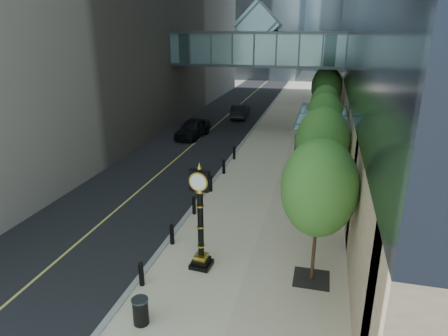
% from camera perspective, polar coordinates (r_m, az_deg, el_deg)
% --- Properties ---
extents(ground, '(320.00, 320.00, 0.00)m').
position_cam_1_polar(ground, '(14.76, -3.22, -20.23)').
color(ground, gray).
rests_on(ground, ground).
extents(road, '(8.00, 180.00, 0.02)m').
position_cam_1_polar(road, '(52.72, 2.46, 9.19)').
color(road, black).
rests_on(road, ground).
extents(sidewalk, '(8.00, 180.00, 0.06)m').
position_cam_1_polar(sidewalk, '(51.72, 11.27, 8.65)').
color(sidewalk, beige).
rests_on(sidewalk, ground).
extents(curb, '(0.25, 180.00, 0.07)m').
position_cam_1_polar(curb, '(52.07, 6.83, 8.96)').
color(curb, gray).
rests_on(curb, ground).
extents(skywalk, '(17.00, 4.20, 5.80)m').
position_cam_1_polar(skywalk, '(39.38, 4.83, 16.93)').
color(skywalk, slate).
rests_on(skywalk, ground).
extents(entrance_canopy, '(3.00, 8.00, 4.38)m').
position_cam_1_polar(entrance_canopy, '(25.34, 13.86, 7.01)').
color(entrance_canopy, '#383F44').
rests_on(entrance_canopy, ground).
extents(bollard_row, '(0.20, 16.20, 0.90)m').
position_cam_1_polar(bollard_row, '(22.58, -3.03, -3.79)').
color(bollard_row, black).
rests_on(bollard_row, sidewalk).
extents(street_trees, '(2.87, 28.83, 5.91)m').
position_cam_1_polar(street_trees, '(27.26, 14.13, 7.04)').
color(street_trees, black).
rests_on(street_trees, sidewalk).
extents(street_clock, '(0.89, 0.89, 4.41)m').
position_cam_1_polar(street_clock, '(16.09, -3.36, -8.14)').
color(street_clock, black).
rests_on(street_clock, sidewalk).
extents(trash_bin, '(0.69, 0.69, 0.90)m').
position_cam_1_polar(trash_bin, '(14.32, -11.82, -19.49)').
color(trash_bin, black).
rests_on(trash_bin, sidewalk).
extents(pedestrian, '(0.65, 0.47, 1.64)m').
position_cam_1_polar(pedestrian, '(22.55, 9.91, -3.09)').
color(pedestrian, beige).
rests_on(pedestrian, sidewalk).
extents(car_near, '(2.33, 4.97, 1.65)m').
position_cam_1_polar(car_near, '(36.18, -4.47, 5.71)').
color(car_near, black).
rests_on(car_near, road).
extents(car_far, '(1.89, 4.69, 1.52)m').
position_cam_1_polar(car_far, '(44.09, 2.33, 8.16)').
color(car_far, black).
rests_on(car_far, road).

